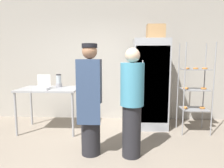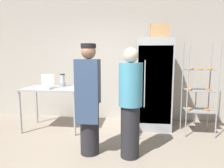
{
  "view_description": "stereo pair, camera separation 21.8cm",
  "coord_description": "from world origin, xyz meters",
  "px_view_note": "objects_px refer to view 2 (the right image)",
  "views": [
    {
      "loc": [
        0.27,
        -2.64,
        1.51
      ],
      "look_at": [
        0.11,
        0.66,
        1.07
      ],
      "focal_mm": 32.0,
      "sensor_mm": 36.0,
      "label": 1
    },
    {
      "loc": [
        0.49,
        -2.63,
        1.51
      ],
      "look_at": [
        0.11,
        0.66,
        1.07
      ],
      "focal_mm": 32.0,
      "sensor_mm": 36.0,
      "label": 2
    }
  ],
  "objects_px": {
    "refrigerator": "(153,84)",
    "person_baker": "(89,98)",
    "donut_box": "(46,87)",
    "cardboard_storage_box": "(159,32)",
    "person_customer": "(130,103)",
    "blender_pitcher": "(63,81)",
    "baking_rack": "(199,90)"
  },
  "relations": [
    {
      "from": "refrigerator",
      "to": "person_baker",
      "type": "height_order",
      "value": "refrigerator"
    },
    {
      "from": "cardboard_storage_box",
      "to": "donut_box",
      "type": "bearing_deg",
      "value": -167.47
    },
    {
      "from": "person_customer",
      "to": "donut_box",
      "type": "bearing_deg",
      "value": 153.61
    },
    {
      "from": "donut_box",
      "to": "person_customer",
      "type": "height_order",
      "value": "person_customer"
    },
    {
      "from": "donut_box",
      "to": "person_baker",
      "type": "height_order",
      "value": "person_baker"
    },
    {
      "from": "cardboard_storage_box",
      "to": "blender_pitcher",
      "type": "bearing_deg",
      "value": -176.51
    },
    {
      "from": "baking_rack",
      "to": "blender_pitcher",
      "type": "distance_m",
      "value": 2.8
    },
    {
      "from": "refrigerator",
      "to": "cardboard_storage_box",
      "type": "distance_m",
      "value": 1.09
    },
    {
      "from": "refrigerator",
      "to": "person_baker",
      "type": "xyz_separation_m",
      "value": [
        -1.09,
        -1.33,
        -0.05
      ]
    },
    {
      "from": "blender_pitcher",
      "to": "person_baker",
      "type": "xyz_separation_m",
      "value": [
        0.86,
        -1.18,
        -0.12
      ]
    },
    {
      "from": "blender_pitcher",
      "to": "baking_rack",
      "type": "bearing_deg",
      "value": -2.69
    },
    {
      "from": "donut_box",
      "to": "person_customer",
      "type": "xyz_separation_m",
      "value": [
        1.7,
        -0.85,
        -0.09
      ]
    },
    {
      "from": "refrigerator",
      "to": "baking_rack",
      "type": "height_order",
      "value": "refrigerator"
    },
    {
      "from": "baking_rack",
      "to": "cardboard_storage_box",
      "type": "bearing_deg",
      "value": 161.54
    },
    {
      "from": "baking_rack",
      "to": "person_customer",
      "type": "xyz_separation_m",
      "value": [
        -1.31,
        -1.09,
        -0.05
      ]
    },
    {
      "from": "blender_pitcher",
      "to": "cardboard_storage_box",
      "type": "distance_m",
      "value": 2.28
    },
    {
      "from": "person_customer",
      "to": "blender_pitcher",
      "type": "bearing_deg",
      "value": 140.7
    },
    {
      "from": "baking_rack",
      "to": "blender_pitcher",
      "type": "height_order",
      "value": "baking_rack"
    },
    {
      "from": "person_customer",
      "to": "person_baker",
      "type": "bearing_deg",
      "value": 176.79
    },
    {
      "from": "donut_box",
      "to": "person_baker",
      "type": "distance_m",
      "value": 1.34
    },
    {
      "from": "person_baker",
      "to": "person_customer",
      "type": "relative_size",
      "value": 1.04
    },
    {
      "from": "refrigerator",
      "to": "baking_rack",
      "type": "relative_size",
      "value": 1.05
    },
    {
      "from": "baking_rack",
      "to": "person_customer",
      "type": "height_order",
      "value": "baking_rack"
    },
    {
      "from": "donut_box",
      "to": "blender_pitcher",
      "type": "height_order",
      "value": "donut_box"
    },
    {
      "from": "donut_box",
      "to": "cardboard_storage_box",
      "type": "relative_size",
      "value": 0.8
    },
    {
      "from": "baking_rack",
      "to": "cardboard_storage_box",
      "type": "xyz_separation_m",
      "value": [
        -0.77,
        0.26,
        1.14
      ]
    },
    {
      "from": "baking_rack",
      "to": "person_baker",
      "type": "distance_m",
      "value": 2.21
    },
    {
      "from": "refrigerator",
      "to": "blender_pitcher",
      "type": "bearing_deg",
      "value": -175.6
    },
    {
      "from": "refrigerator",
      "to": "donut_box",
      "type": "relative_size",
      "value": 6.63
    },
    {
      "from": "blender_pitcher",
      "to": "person_baker",
      "type": "height_order",
      "value": "person_baker"
    },
    {
      "from": "baking_rack",
      "to": "donut_box",
      "type": "height_order",
      "value": "baking_rack"
    },
    {
      "from": "donut_box",
      "to": "blender_pitcher",
      "type": "xyz_separation_m",
      "value": [
        0.21,
        0.37,
        0.07
      ]
    }
  ]
}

